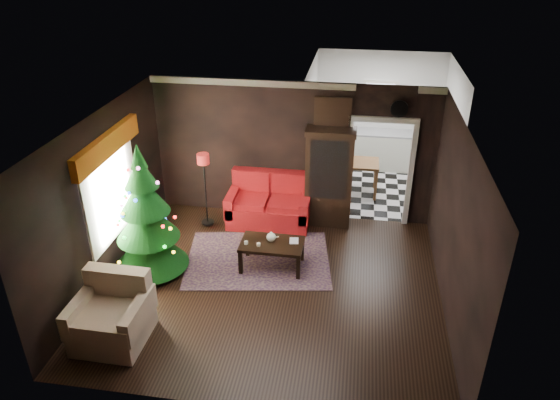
% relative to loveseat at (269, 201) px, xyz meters
% --- Properties ---
extents(floor, '(5.50, 5.50, 0.00)m').
position_rel_loveseat_xyz_m(floor, '(0.40, -2.05, -0.50)').
color(floor, black).
rests_on(floor, ground).
extents(ceiling, '(5.50, 5.50, 0.00)m').
position_rel_loveseat_xyz_m(ceiling, '(0.40, -2.05, 2.30)').
color(ceiling, white).
rests_on(ceiling, ground).
extents(wall_back, '(5.50, 0.00, 5.50)m').
position_rel_loveseat_xyz_m(wall_back, '(0.40, 0.45, 0.90)').
color(wall_back, black).
rests_on(wall_back, ground).
extents(wall_front, '(5.50, 0.00, 5.50)m').
position_rel_loveseat_xyz_m(wall_front, '(0.40, -4.55, 0.90)').
color(wall_front, black).
rests_on(wall_front, ground).
extents(wall_left, '(0.00, 5.50, 5.50)m').
position_rel_loveseat_xyz_m(wall_left, '(-2.35, -2.05, 0.90)').
color(wall_left, black).
rests_on(wall_left, ground).
extents(wall_right, '(0.00, 5.50, 5.50)m').
position_rel_loveseat_xyz_m(wall_right, '(3.15, -2.05, 0.90)').
color(wall_right, black).
rests_on(wall_right, ground).
extents(doorway, '(1.10, 0.10, 2.10)m').
position_rel_loveseat_xyz_m(doorway, '(2.10, 0.45, 0.55)').
color(doorway, beige).
rests_on(doorway, ground).
extents(left_window, '(0.05, 1.60, 1.40)m').
position_rel_loveseat_xyz_m(left_window, '(-2.31, -1.85, 0.95)').
color(left_window, white).
rests_on(left_window, wall_left).
extents(valance, '(0.12, 2.10, 0.35)m').
position_rel_loveseat_xyz_m(valance, '(-2.23, -1.85, 1.77)').
color(valance, '#A54B0E').
rests_on(valance, wall_left).
extents(kitchen_floor, '(3.00, 3.00, 0.00)m').
position_rel_loveseat_xyz_m(kitchen_floor, '(2.10, 1.95, -0.50)').
color(kitchen_floor, silver).
rests_on(kitchen_floor, ground).
extents(kitchen_window, '(0.70, 0.06, 0.70)m').
position_rel_loveseat_xyz_m(kitchen_window, '(2.10, 3.40, 1.20)').
color(kitchen_window, white).
rests_on(kitchen_window, ground).
extents(rug, '(2.77, 2.20, 0.01)m').
position_rel_loveseat_xyz_m(rug, '(0.03, -1.33, -0.49)').
color(rug, '#5A4853').
rests_on(rug, ground).
extents(loveseat, '(1.70, 0.90, 1.00)m').
position_rel_loveseat_xyz_m(loveseat, '(0.00, 0.00, 0.00)').
color(loveseat, maroon).
rests_on(loveseat, ground).
extents(curio_cabinet, '(0.90, 0.45, 1.90)m').
position_rel_loveseat_xyz_m(curio_cabinet, '(1.15, 0.22, 0.45)').
color(curio_cabinet, black).
rests_on(curio_cabinet, ground).
extents(floor_lamp, '(0.32, 0.32, 1.48)m').
position_rel_loveseat_xyz_m(floor_lamp, '(-1.18, -0.34, 0.33)').
color(floor_lamp, black).
rests_on(floor_lamp, ground).
extents(christmas_tree, '(1.57, 1.57, 2.41)m').
position_rel_loveseat_xyz_m(christmas_tree, '(-1.73, -1.89, 0.55)').
color(christmas_tree, black).
rests_on(christmas_tree, ground).
extents(armchair, '(1.02, 1.02, 1.03)m').
position_rel_loveseat_xyz_m(armchair, '(-1.63, -3.63, -0.04)').
color(armchair, tan).
rests_on(armchair, ground).
extents(coffee_table, '(1.09, 0.66, 0.49)m').
position_rel_loveseat_xyz_m(coffee_table, '(0.32, -1.51, -0.24)').
color(coffee_table, black).
rests_on(coffee_table, rug).
extents(teapot, '(0.23, 0.23, 0.17)m').
position_rel_loveseat_xyz_m(teapot, '(0.29, -1.46, 0.08)').
color(teapot, white).
rests_on(teapot, coffee_table).
extents(cup_a, '(0.07, 0.07, 0.05)m').
position_rel_loveseat_xyz_m(cup_a, '(-0.12, -1.61, 0.03)').
color(cup_a, silver).
rests_on(cup_a, coffee_table).
extents(cup_b, '(0.07, 0.07, 0.05)m').
position_rel_loveseat_xyz_m(cup_b, '(0.11, -1.63, 0.02)').
color(cup_b, white).
rests_on(cup_b, coffee_table).
extents(book, '(0.15, 0.03, 0.21)m').
position_rel_loveseat_xyz_m(book, '(0.61, -1.41, 0.10)').
color(book, tan).
rests_on(book, coffee_table).
extents(wall_clock, '(0.32, 0.32, 0.06)m').
position_rel_loveseat_xyz_m(wall_clock, '(2.35, 0.40, 1.88)').
color(wall_clock, white).
rests_on(wall_clock, wall_back).
extents(painting, '(0.62, 0.05, 0.52)m').
position_rel_loveseat_xyz_m(painting, '(1.15, 0.41, 1.75)').
color(painting, tan).
rests_on(painting, wall_back).
extents(kitchen_counter, '(1.80, 0.60, 0.90)m').
position_rel_loveseat_xyz_m(kitchen_counter, '(2.10, 3.15, -0.05)').
color(kitchen_counter, silver).
rests_on(kitchen_counter, ground).
extents(kitchen_table, '(0.70, 0.70, 0.75)m').
position_rel_loveseat_xyz_m(kitchen_table, '(1.80, 1.65, -0.12)').
color(kitchen_table, brown).
rests_on(kitchen_table, ground).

